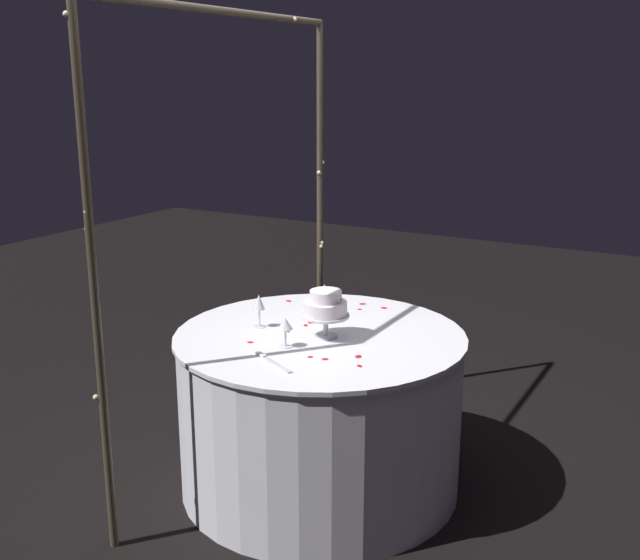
% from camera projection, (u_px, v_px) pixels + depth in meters
% --- Properties ---
extents(ground_plane, '(12.00, 12.00, 0.00)m').
position_uv_depth(ground_plane, '(320.00, 483.00, 3.75)').
color(ground_plane, black).
extents(decorative_arch, '(1.82, 0.06, 2.24)m').
position_uv_depth(decorative_arch, '(228.00, 187.00, 3.62)').
color(decorative_arch, '#473D2D').
rests_on(decorative_arch, ground).
extents(main_table, '(1.37, 1.37, 0.78)m').
position_uv_depth(main_table, '(320.00, 410.00, 3.65)').
color(main_table, white).
rests_on(main_table, ground).
extents(tiered_cake, '(0.22, 0.22, 0.22)m').
position_uv_depth(tiered_cake, '(326.00, 307.00, 3.47)').
color(tiered_cake, silver).
rests_on(tiered_cake, main_table).
extents(wine_glass_0, '(0.06, 0.06, 0.16)m').
position_uv_depth(wine_glass_0, '(259.00, 304.00, 3.62)').
color(wine_glass_0, silver).
rests_on(wine_glass_0, main_table).
extents(wine_glass_1, '(0.07, 0.07, 0.17)m').
position_uv_depth(wine_glass_1, '(325.00, 293.00, 3.75)').
color(wine_glass_1, silver).
rests_on(wine_glass_1, main_table).
extents(wine_glass_2, '(0.07, 0.07, 0.14)m').
position_uv_depth(wine_glass_2, '(285.00, 325.00, 3.35)').
color(wine_glass_2, silver).
rests_on(wine_glass_2, main_table).
extents(cake_knife, '(0.15, 0.27, 0.01)m').
position_uv_depth(cake_knife, '(269.00, 360.00, 3.21)').
color(cake_knife, silver).
rests_on(cake_knife, main_table).
extents(rose_petal_0, '(0.03, 0.03, 0.00)m').
position_uv_depth(rose_petal_0, '(250.00, 342.00, 3.43)').
color(rose_petal_0, red).
rests_on(rose_petal_0, main_table).
extents(rose_petal_1, '(0.04, 0.04, 0.00)m').
position_uv_depth(rose_petal_1, '(362.00, 304.00, 4.01)').
color(rose_petal_1, red).
rests_on(rose_petal_1, main_table).
extents(rose_petal_2, '(0.03, 0.04, 0.00)m').
position_uv_depth(rose_petal_2, '(286.00, 331.00, 3.58)').
color(rose_petal_2, red).
rests_on(rose_petal_2, main_table).
extents(rose_petal_3, '(0.04, 0.04, 0.00)m').
position_uv_depth(rose_petal_3, '(339.00, 306.00, 3.97)').
color(rose_petal_3, red).
rests_on(rose_petal_3, main_table).
extents(rose_petal_4, '(0.03, 0.04, 0.00)m').
position_uv_depth(rose_petal_4, '(384.00, 308.00, 3.95)').
color(rose_petal_4, red).
rests_on(rose_petal_4, main_table).
extents(rose_petal_5, '(0.03, 0.03, 0.00)m').
position_uv_depth(rose_petal_5, '(285.00, 327.00, 3.64)').
color(rose_petal_5, red).
rests_on(rose_petal_5, main_table).
extents(rose_petal_6, '(0.03, 0.04, 0.00)m').
position_uv_depth(rose_petal_6, '(311.00, 323.00, 3.71)').
color(rose_petal_6, red).
rests_on(rose_petal_6, main_table).
extents(rose_petal_7, '(0.03, 0.03, 0.00)m').
position_uv_depth(rose_petal_7, '(310.00, 357.00, 3.26)').
color(rose_petal_7, red).
rests_on(rose_petal_7, main_table).
extents(rose_petal_8, '(0.04, 0.03, 0.00)m').
position_uv_depth(rose_petal_8, '(358.00, 356.00, 3.26)').
color(rose_petal_8, red).
rests_on(rose_petal_8, main_table).
extents(rose_petal_9, '(0.03, 0.04, 0.00)m').
position_uv_depth(rose_petal_9, '(315.00, 320.00, 3.75)').
color(rose_petal_9, red).
rests_on(rose_petal_9, main_table).
extents(rose_petal_10, '(0.04, 0.04, 0.00)m').
position_uv_depth(rose_petal_10, '(325.00, 359.00, 3.23)').
color(rose_petal_10, red).
rests_on(rose_petal_10, main_table).
extents(rose_petal_11, '(0.03, 0.04, 0.00)m').
position_uv_depth(rose_petal_11, '(289.00, 301.00, 4.07)').
color(rose_petal_11, red).
rests_on(rose_petal_11, main_table).
extents(rose_petal_12, '(0.03, 0.03, 0.00)m').
position_uv_depth(rose_petal_12, '(306.00, 325.00, 3.67)').
color(rose_petal_12, red).
rests_on(rose_petal_12, main_table).
extents(rose_petal_13, '(0.03, 0.03, 0.00)m').
position_uv_depth(rose_petal_13, '(359.00, 366.00, 3.15)').
color(rose_petal_13, red).
rests_on(rose_petal_13, main_table).
extents(rose_petal_14, '(0.02, 0.03, 0.00)m').
position_uv_depth(rose_petal_14, '(359.00, 309.00, 3.92)').
color(rose_petal_14, red).
rests_on(rose_petal_14, main_table).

